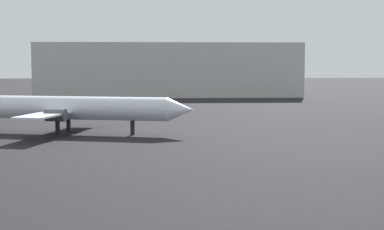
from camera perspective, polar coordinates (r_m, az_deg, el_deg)
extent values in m
cylinder|color=silver|center=(70.57, -11.89, 0.70)|extent=(23.68, 8.84, 2.82)
cone|color=silver|center=(66.49, -1.17, 0.54)|extent=(3.72, 3.52, 2.82)
cube|color=silver|center=(71.08, -12.76, 0.37)|extent=(8.27, 19.13, 0.19)
cylinder|color=#4C4C54|center=(74.10, -11.13, 0.49)|extent=(2.70, 2.02, 1.45)
cylinder|color=#4C4C54|center=(67.55, -13.43, -0.01)|extent=(2.70, 2.02, 1.45)
cube|color=black|center=(68.19, -5.96, -1.28)|extent=(0.49, 0.49, 1.70)
cube|color=black|center=(72.72, -12.22, -0.96)|extent=(0.49, 0.49, 1.70)
cube|color=black|center=(69.80, -13.26, -1.24)|extent=(0.49, 0.49, 1.70)
cube|color=#B7B7B2|center=(148.77, -2.31, 4.54)|extent=(65.44, 23.15, 13.43)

